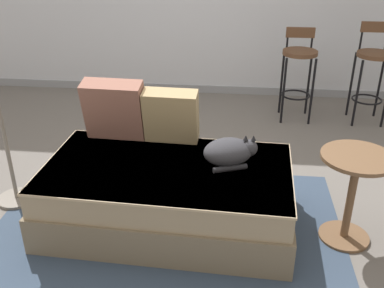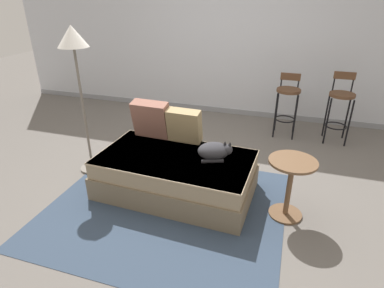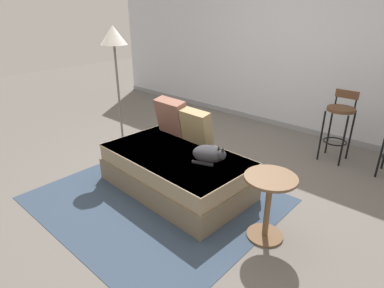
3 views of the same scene
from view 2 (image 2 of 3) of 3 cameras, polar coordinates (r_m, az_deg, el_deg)
The scene contains 12 objects.
ground_plane at distance 3.87m, azimuth -0.78°, elevation -5.24°, with size 16.00×16.00×0.00m, color #66605B.
wall_back_panel at distance 5.54m, azimuth 6.85°, elevation 18.43°, with size 8.00×0.10×2.60m, color silver.
wall_baseboard_trim at distance 5.78m, azimuth 6.09°, elevation 5.94°, with size 8.00×0.02×0.09m, color gray.
area_rug at distance 3.32m, azimuth -4.64°, elevation -11.12°, with size 2.32×2.03×0.01m, color #334256.
couch at distance 3.43m, azimuth -2.91°, elevation -5.37°, with size 1.66×1.00×0.43m.
throw_pillow_corner at distance 3.71m, azimuth -7.23°, elevation 4.41°, with size 0.43×0.25×0.44m.
throw_pillow_middle at distance 3.56m, azimuth -1.39°, elevation 3.27°, with size 0.38×0.22×0.39m.
cat at distance 3.25m, azimuth 4.06°, elevation -1.23°, with size 0.38×0.34×0.20m.
bar_stool_near_window at distance 4.89m, azimuth 16.63°, elevation 7.77°, with size 0.34×0.34×0.91m.
bar_stool_by_doorway at distance 4.94m, azimuth 24.87°, elevation 6.64°, with size 0.34×0.34×0.98m.
side_table at distance 3.13m, azimuth 17.06°, elevation -6.24°, with size 0.44×0.44×0.60m.
floor_lamp at distance 3.68m, azimuth -20.18°, elevation 15.22°, with size 0.32×0.32×1.67m.
Camera 2 is at (1.05, -3.14, 2.00)m, focal length 30.00 mm.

